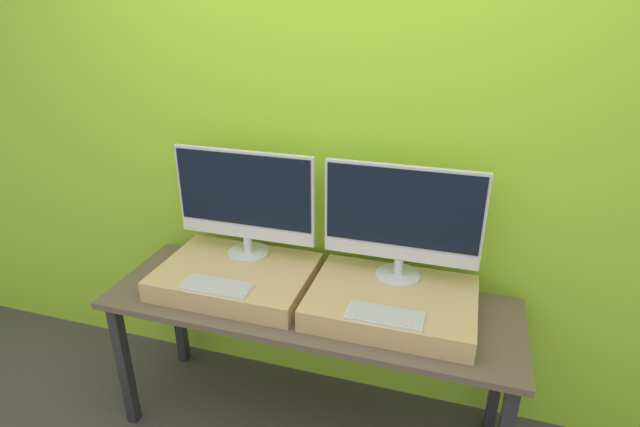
# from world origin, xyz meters

# --- Properties ---
(wall_back) EXTENTS (8.00, 0.04, 2.60)m
(wall_back) POSITION_xyz_m (0.00, 0.67, 1.30)
(wall_back) COLOR #9ED12D
(wall_back) RESTS_ON ground_plane
(workbench) EXTENTS (1.84, 0.60, 0.73)m
(workbench) POSITION_xyz_m (0.00, 0.30, 0.65)
(workbench) COLOR brown
(workbench) RESTS_ON ground_plane
(wooden_riser_left) EXTENTS (0.70, 0.50, 0.10)m
(wooden_riser_left) POSITION_xyz_m (-0.36, 0.33, 0.77)
(wooden_riser_left) COLOR tan
(wooden_riser_left) RESTS_ON workbench
(monitor_left) EXTENTS (0.68, 0.20, 0.52)m
(monitor_left) POSITION_xyz_m (-0.36, 0.47, 1.11)
(monitor_left) COLOR silver
(monitor_left) RESTS_ON wooden_riser_left
(keyboard_left) EXTENTS (0.30, 0.12, 0.01)m
(keyboard_left) POSITION_xyz_m (-0.36, 0.14, 0.83)
(keyboard_left) COLOR silver
(keyboard_left) RESTS_ON wooden_riser_left
(wooden_riser_right) EXTENTS (0.70, 0.50, 0.10)m
(wooden_riser_right) POSITION_xyz_m (0.36, 0.33, 0.77)
(wooden_riser_right) COLOR tan
(wooden_riser_right) RESTS_ON workbench
(monitor_right) EXTENTS (0.68, 0.20, 0.52)m
(monitor_right) POSITION_xyz_m (0.36, 0.47, 1.11)
(monitor_right) COLOR silver
(monitor_right) RESTS_ON wooden_riser_right
(keyboard_right) EXTENTS (0.30, 0.12, 0.01)m
(keyboard_right) POSITION_xyz_m (0.36, 0.14, 0.83)
(keyboard_right) COLOR silver
(keyboard_right) RESTS_ON wooden_riser_right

